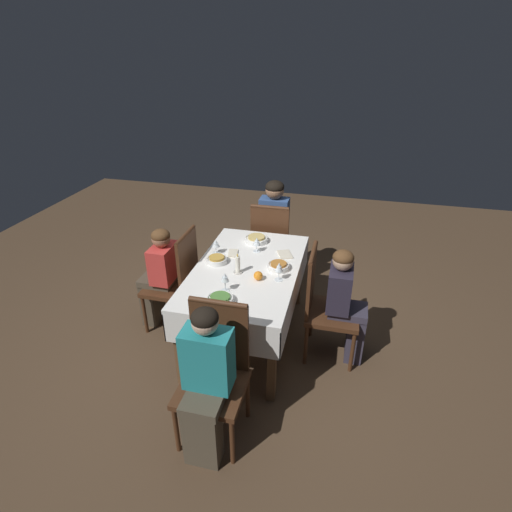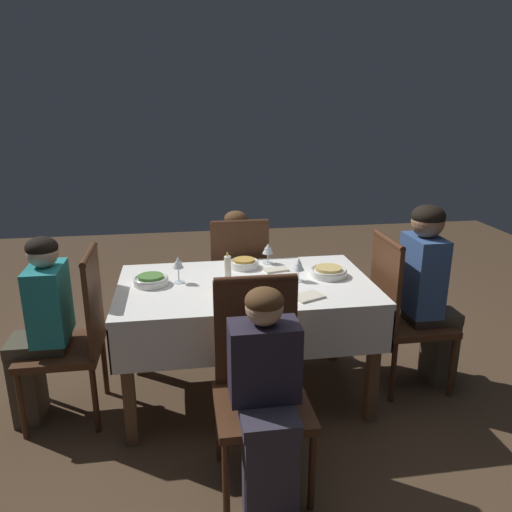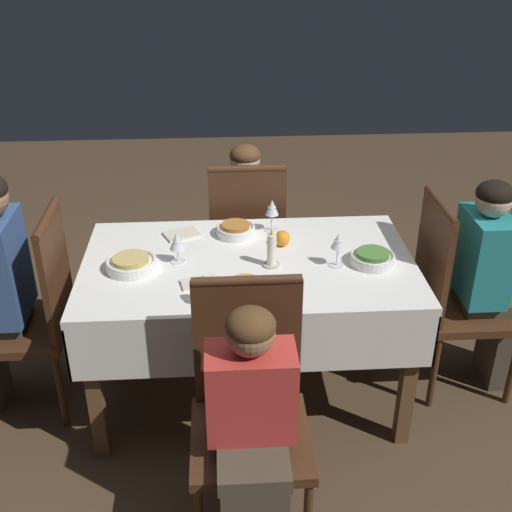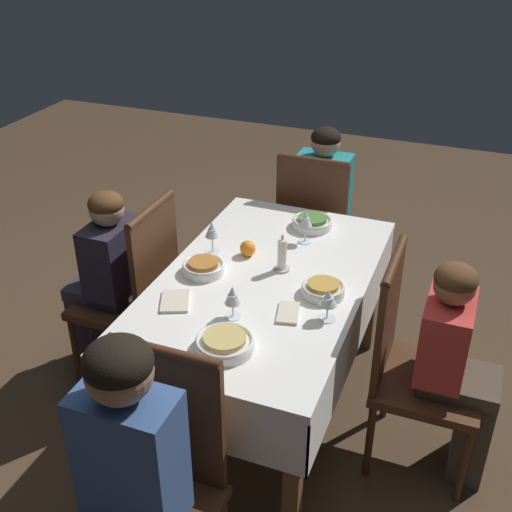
# 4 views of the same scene
# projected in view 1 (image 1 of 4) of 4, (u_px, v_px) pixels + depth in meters

# --- Properties ---
(ground_plane) EXTENTS (8.00, 8.00, 0.00)m
(ground_plane) POSITION_uv_depth(u_px,v_px,m) (248.00, 337.00, 3.66)
(ground_plane) COLOR #4C3826
(dining_table) EXTENTS (1.44, 0.85, 0.73)m
(dining_table) POSITION_uv_depth(u_px,v_px,m) (247.00, 278.00, 3.36)
(dining_table) COLOR white
(dining_table) RESTS_ON ground_plane
(chair_west) EXTENTS (0.43, 0.43, 0.97)m
(chair_west) POSITION_uv_depth(u_px,v_px,m) (272.00, 242.00, 4.23)
(chair_west) COLOR #472816
(chair_west) RESTS_ON ground_plane
(chair_north) EXTENTS (0.43, 0.43, 0.97)m
(chair_north) POSITION_uv_depth(u_px,v_px,m) (324.00, 302.00, 3.26)
(chair_north) COLOR #472816
(chair_north) RESTS_ON ground_plane
(chair_east) EXTENTS (0.43, 0.43, 0.97)m
(chair_east) POSITION_uv_depth(u_px,v_px,m) (215.00, 368.00, 2.59)
(chair_east) COLOR #472816
(chair_east) RESTS_ON ground_plane
(chair_south) EXTENTS (0.43, 0.43, 0.97)m
(chair_south) POSITION_uv_depth(u_px,v_px,m) (177.00, 278.00, 3.58)
(chair_south) COLOR #472816
(chair_south) RESTS_ON ground_plane
(person_adult_denim) EXTENTS (0.34, 0.30, 1.15)m
(person_adult_denim) POSITION_uv_depth(u_px,v_px,m) (275.00, 224.00, 4.30)
(person_adult_denim) COLOR #4C4233
(person_adult_denim) RESTS_ON ground_plane
(person_child_dark) EXTENTS (0.30, 0.33, 1.00)m
(person_child_dark) POSITION_uv_depth(u_px,v_px,m) (346.00, 301.00, 3.20)
(person_child_dark) COLOR #383342
(person_child_dark) RESTS_ON ground_plane
(person_child_teal) EXTENTS (0.33, 0.30, 1.06)m
(person_child_teal) POSITION_uv_depth(u_px,v_px,m) (206.00, 380.00, 2.42)
(person_child_teal) COLOR #4C4233
(person_child_teal) RESTS_ON ground_plane
(person_child_red) EXTENTS (0.30, 0.33, 0.98)m
(person_child_red) POSITION_uv_depth(u_px,v_px,m) (159.00, 273.00, 3.61)
(person_child_red) COLOR #4C4233
(person_child_red) RESTS_ON ground_plane
(bowl_west) EXTENTS (0.22, 0.22, 0.06)m
(bowl_west) POSITION_uv_depth(u_px,v_px,m) (256.00, 239.00, 3.74)
(bowl_west) COLOR white
(bowl_west) RESTS_ON dining_table
(wine_glass_west) EXTENTS (0.07, 0.07, 0.14)m
(wine_glass_west) POSITION_uv_depth(u_px,v_px,m) (257.00, 242.00, 3.53)
(wine_glass_west) COLOR white
(wine_glass_west) RESTS_ON dining_table
(bowl_north) EXTENTS (0.18, 0.18, 0.06)m
(bowl_north) POSITION_uv_depth(u_px,v_px,m) (279.00, 266.00, 3.28)
(bowl_north) COLOR white
(bowl_north) RESTS_ON dining_table
(wine_glass_north) EXTENTS (0.07, 0.07, 0.16)m
(wine_glass_north) POSITION_uv_depth(u_px,v_px,m) (279.00, 268.00, 3.09)
(wine_glass_north) COLOR white
(wine_glass_north) RESTS_ON dining_table
(bowl_east) EXTENTS (0.20, 0.20, 0.06)m
(bowl_east) POSITION_uv_depth(u_px,v_px,m) (220.00, 299.00, 2.86)
(bowl_east) COLOR white
(bowl_east) RESTS_ON dining_table
(wine_glass_east) EXTENTS (0.06, 0.06, 0.16)m
(wine_glass_east) POSITION_uv_depth(u_px,v_px,m) (225.00, 278.00, 2.95)
(wine_glass_east) COLOR white
(wine_glass_east) RESTS_ON dining_table
(bowl_south) EXTENTS (0.18, 0.18, 0.06)m
(bowl_south) POSITION_uv_depth(u_px,v_px,m) (217.00, 260.00, 3.38)
(bowl_south) COLOR white
(bowl_south) RESTS_ON dining_table
(wine_glass_south) EXTENTS (0.07, 0.07, 0.13)m
(wine_glass_south) POSITION_uv_depth(u_px,v_px,m) (216.00, 244.00, 3.50)
(wine_glass_south) COLOR white
(wine_glass_south) RESTS_ON dining_table
(candle_centerpiece) EXTENTS (0.07, 0.07, 0.17)m
(candle_centerpiece) POSITION_uv_depth(u_px,v_px,m) (238.00, 266.00, 3.21)
(candle_centerpiece) COLOR beige
(candle_centerpiece) RESTS_ON dining_table
(orange_fruit) EXTENTS (0.07, 0.07, 0.07)m
(orange_fruit) POSITION_uv_depth(u_px,v_px,m) (258.00, 276.00, 3.13)
(orange_fruit) COLOR orange
(orange_fruit) RESTS_ON dining_table
(napkin_red_folded) EXTENTS (0.16, 0.11, 0.01)m
(napkin_red_folded) POSITION_uv_depth(u_px,v_px,m) (233.00, 253.00, 3.53)
(napkin_red_folded) COLOR beige
(napkin_red_folded) RESTS_ON dining_table
(napkin_spare_side) EXTENTS (0.19, 0.16, 0.01)m
(napkin_spare_side) POSITION_uv_depth(u_px,v_px,m) (285.00, 254.00, 3.51)
(napkin_spare_side) COLOR beige
(napkin_spare_side) RESTS_ON dining_table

